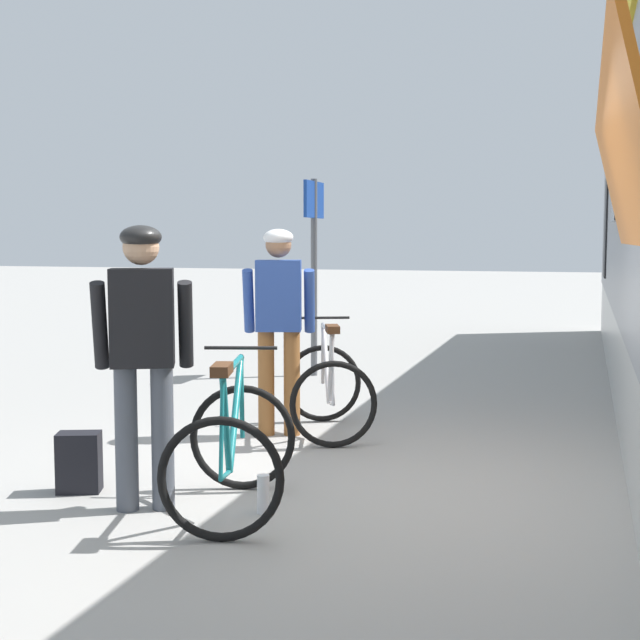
# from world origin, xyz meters

# --- Properties ---
(ground_plane) EXTENTS (80.00, 80.00, 0.00)m
(ground_plane) POSITION_xyz_m (0.00, 0.00, 0.00)
(ground_plane) COLOR #A09E99
(cyclist_near_in_blue) EXTENTS (0.66, 0.42, 1.76)m
(cyclist_near_in_blue) POSITION_xyz_m (-1.19, 1.48, 1.05)
(cyclist_near_in_blue) COLOR #935B2D
(cyclist_near_in_blue) RESTS_ON ground
(cyclist_far_in_dark) EXTENTS (0.66, 0.49, 1.76)m
(cyclist_far_in_dark) POSITION_xyz_m (-1.30, -0.71, 1.05)
(cyclist_far_in_dark) COLOR #4C515B
(cyclist_far_in_dark) RESTS_ON ground
(bicycle_near_silver) EXTENTS (1.05, 1.26, 0.99)m
(bicycle_near_silver) POSITION_xyz_m (-0.80, 1.63, 0.40)
(bicycle_near_silver) COLOR black
(bicycle_near_silver) RESTS_ON ground
(bicycle_far_teal) EXTENTS (0.97, 1.22, 0.99)m
(bicycle_far_teal) POSITION_xyz_m (-0.74, -0.63, 0.40)
(bicycle_far_teal) COLOR black
(bicycle_far_teal) RESTS_ON ground
(backpack_on_platform) EXTENTS (0.33, 0.27, 0.40)m
(backpack_on_platform) POSITION_xyz_m (-1.90, -0.51, 0.20)
(backpack_on_platform) COLOR black
(backpack_on_platform) RESTS_ON ground
(water_bottle_near_the_bikes) EXTENTS (0.08, 0.08, 0.24)m
(water_bottle_near_the_bikes) POSITION_xyz_m (-0.56, -0.58, 0.12)
(water_bottle_near_the_bikes) COLOR silver
(water_bottle_near_the_bikes) RESTS_ON ground
(platform_sign_post) EXTENTS (0.08, 0.70, 2.40)m
(platform_sign_post) POSITION_xyz_m (-1.88, 4.68, 1.62)
(platform_sign_post) COLOR #595B60
(platform_sign_post) RESTS_ON ground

